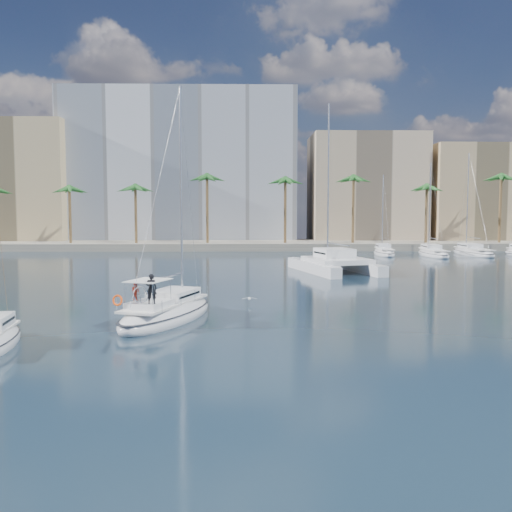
{
  "coord_description": "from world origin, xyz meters",
  "views": [
    {
      "loc": [
        -0.29,
        -34.8,
        6.72
      ],
      "look_at": [
        0.47,
        1.5,
        3.69
      ],
      "focal_mm": 40.0,
      "sensor_mm": 36.0,
      "label": 1
    }
  ],
  "objects": [
    {
      "name": "palm_centre",
      "position": [
        0.0,
        57.0,
        10.28
      ],
      "size": [
        3.6,
        3.6,
        12.3
      ],
      "color": "brown",
      "rests_on": "ground"
    },
    {
      "name": "moored_yacht_c",
      "position": [
        33.0,
        47.0,
        0.0
      ],
      "size": [
        3.98,
        12.33,
        15.54
      ],
      "primitive_type": null,
      "rotation": [
        0.0,
        0.0,
        0.03
      ],
      "color": "silver",
      "rests_on": "ground"
    },
    {
      "name": "ground",
      "position": [
        0.0,
        0.0,
        0.0
      ],
      "size": [
        160.0,
        160.0,
        0.0
      ],
      "primitive_type": "plane",
      "color": "black",
      "rests_on": "ground"
    },
    {
      "name": "building_modern",
      "position": [
        -12.0,
        73.0,
        14.0
      ],
      "size": [
        42.0,
        16.0,
        28.0
      ],
      "primitive_type": "cube",
      "color": "silver",
      "rests_on": "ground"
    },
    {
      "name": "palm_left",
      "position": [
        -34.0,
        57.0,
        10.28
      ],
      "size": [
        3.6,
        3.6,
        12.3
      ],
      "color": "brown",
      "rests_on": "ground"
    },
    {
      "name": "moored_yacht_a",
      "position": [
        20.0,
        47.0,
        0.0
      ],
      "size": [
        3.37,
        9.52,
        11.9
      ],
      "primitive_type": null,
      "rotation": [
        0.0,
        0.0,
        -0.07
      ],
      "color": "silver",
      "rests_on": "ground"
    },
    {
      "name": "palm_right",
      "position": [
        34.0,
        57.0,
        10.28
      ],
      "size": [
        3.6,
        3.6,
        12.3
      ],
      "color": "brown",
      "rests_on": "ground"
    },
    {
      "name": "main_sloop",
      "position": [
        -4.93,
        -0.91,
        0.49
      ],
      "size": [
        6.41,
        10.56,
        14.95
      ],
      "rotation": [
        0.0,
        0.0,
        -0.34
      ],
      "color": "silver",
      "rests_on": "ground"
    },
    {
      "name": "building_tan_right",
      "position": [
        42.0,
        68.0,
        9.0
      ],
      "size": [
        18.0,
        12.0,
        18.0
      ],
      "primitive_type": "cube",
      "color": "tan",
      "rests_on": "ground"
    },
    {
      "name": "catamaran",
      "position": [
        9.35,
        25.15,
        1.15
      ],
      "size": [
        9.09,
        13.47,
        17.91
      ],
      "rotation": [
        0.0,
        0.0,
        0.26
      ],
      "color": "silver",
      "rests_on": "ground"
    },
    {
      "name": "moored_yacht_b",
      "position": [
        26.5,
        45.0,
        0.0
      ],
      "size": [
        3.32,
        10.83,
        13.72
      ],
      "primitive_type": null,
      "rotation": [
        0.0,
        0.0,
        -0.02
      ],
      "color": "silver",
      "rests_on": "ground"
    },
    {
      "name": "seagull",
      "position": [
        0.09,
        5.02,
        0.38
      ],
      "size": [
        1.06,
        0.46,
        0.2
      ],
      "color": "silver",
      "rests_on": "ground"
    },
    {
      "name": "building_tan_left",
      "position": [
        -42.0,
        69.0,
        11.0
      ],
      "size": [
        22.0,
        14.0,
        22.0
      ],
      "primitive_type": "cube",
      "color": "tan",
      "rests_on": "ground"
    },
    {
      "name": "quay",
      "position": [
        0.0,
        61.0,
        0.6
      ],
      "size": [
        120.0,
        14.0,
        1.2
      ],
      "primitive_type": "cube",
      "color": "gray",
      "rests_on": "ground"
    },
    {
      "name": "building_beige",
      "position": [
        22.0,
        70.0,
        10.0
      ],
      "size": [
        20.0,
        14.0,
        20.0
      ],
      "primitive_type": "cube",
      "color": "tan",
      "rests_on": "ground"
    }
  ]
}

